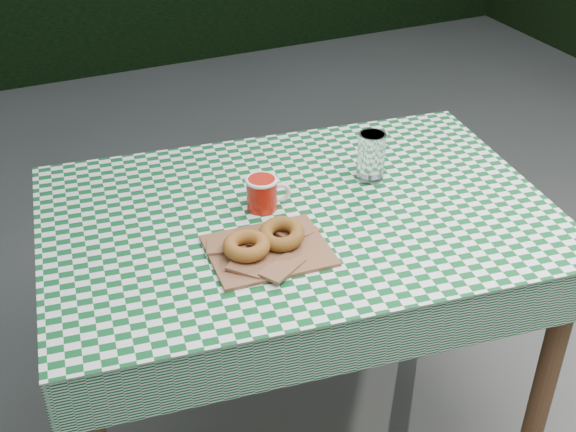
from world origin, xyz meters
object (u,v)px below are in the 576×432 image
object	(u,v)px
table	(297,324)
coffee_mug	(262,194)
paper_bag	(268,250)
drinking_glass	(371,157)

from	to	relation	value
table	coffee_mug	world-z (taller)	coffee_mug
paper_bag	coffee_mug	bearing A→B (deg)	72.18
paper_bag	drinking_glass	bearing A→B (deg)	28.23
table	coffee_mug	bearing A→B (deg)	154.04
paper_bag	drinking_glass	size ratio (longest dim) A/B	2.06
table	coffee_mug	size ratio (longest dim) A/B	8.22
drinking_glass	table	bearing A→B (deg)	-163.53
coffee_mug	paper_bag	bearing A→B (deg)	-91.91
coffee_mug	drinking_glass	distance (m)	0.33
paper_bag	drinking_glass	world-z (taller)	drinking_glass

